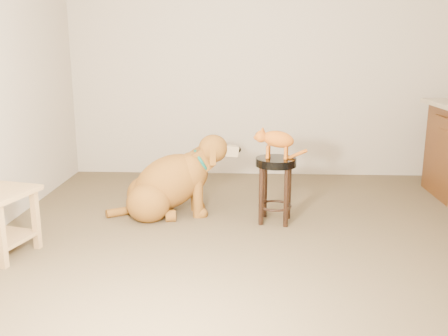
{
  "coord_description": "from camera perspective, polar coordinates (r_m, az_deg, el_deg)",
  "views": [
    {
      "loc": [
        -0.24,
        -3.72,
        1.46
      ],
      "look_at": [
        -0.43,
        0.42,
        0.45
      ],
      "focal_mm": 40.0,
      "sensor_mm": 36.0,
      "label": 1
    }
  ],
  "objects": [
    {
      "name": "floor",
      "position": [
        4.0,
        5.88,
        -7.78
      ],
      "size": [
        4.5,
        4.0,
        0.01
      ],
      "primitive_type": "cube",
      "color": "brown",
      "rests_on": "ground"
    },
    {
      "name": "room_shell",
      "position": [
        3.73,
        6.53,
        16.93
      ],
      "size": [
        4.54,
        4.04,
        2.62
      ],
      "color": "#B6A893",
      "rests_on": "ground"
    },
    {
      "name": "padded_stool",
      "position": [
        4.21,
        5.92,
        -1.02
      ],
      "size": [
        0.34,
        0.34,
        0.56
      ],
      "rotation": [
        0.0,
        0.0,
        -0.18
      ],
      "color": "black",
      "rests_on": "ground"
    },
    {
      "name": "golden_retriever",
      "position": [
        4.42,
        -6.2,
        -1.82
      ],
      "size": [
        1.19,
        0.65,
        0.76
      ],
      "rotation": [
        0.0,
        0.0,
        0.21
      ],
      "color": "brown",
      "rests_on": "ground"
    },
    {
      "name": "tabby_kitten",
      "position": [
        4.15,
        5.89,
        3.2
      ],
      "size": [
        0.46,
        0.18,
        0.28
      ],
      "rotation": [
        0.0,
        0.0,
        -0.18
      ],
      "color": "#98480F",
      "rests_on": "padded_stool"
    }
  ]
}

